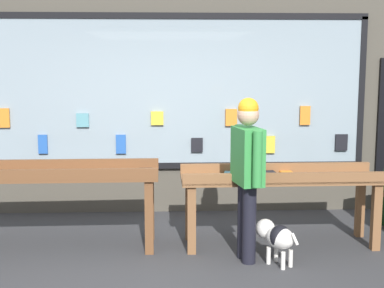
% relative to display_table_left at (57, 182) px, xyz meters
% --- Properties ---
extents(ground_plane, '(40.00, 40.00, 0.00)m').
position_rel_display_table_left_xyz_m(ground_plane, '(1.23, -0.86, -0.74)').
color(ground_plane, '#38383A').
extents(shopfront_facade, '(8.20, 0.29, 3.40)m').
position_rel_display_table_left_xyz_m(shopfront_facade, '(1.26, 1.52, 0.95)').
color(shopfront_facade, '#4C473D').
rests_on(shopfront_facade, ground_plane).
extents(display_table_left, '(2.21, 0.68, 0.94)m').
position_rel_display_table_left_xyz_m(display_table_left, '(0.00, 0.00, 0.00)').
color(display_table_left, brown).
rests_on(display_table_left, ground_plane).
extents(display_table_right, '(2.21, 0.66, 0.88)m').
position_rel_display_table_left_xyz_m(display_table_right, '(2.46, 0.00, -0.05)').
color(display_table_right, brown).
rests_on(display_table_right, ground_plane).
extents(person_browsing, '(0.30, 0.65, 1.68)m').
position_rel_display_table_left_xyz_m(person_browsing, '(2.01, -0.47, 0.24)').
color(person_browsing, black).
rests_on(person_browsing, ground_plane).
extents(small_dog, '(0.41, 0.46, 0.43)m').
position_rel_display_table_left_xyz_m(small_dog, '(2.30, -0.60, -0.45)').
color(small_dog, white).
rests_on(small_dog, ground_plane).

